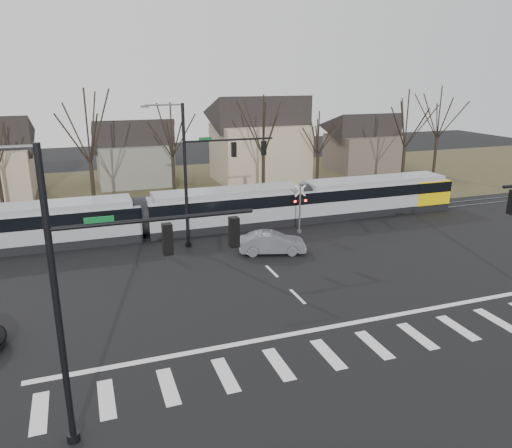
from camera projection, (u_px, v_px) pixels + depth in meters
name	position (u px, v px, depth m)	size (l,w,h in m)	color
ground	(313.00, 312.00, 26.38)	(140.00, 140.00, 0.00)	black
grass_verge	(186.00, 187.00, 55.24)	(140.00, 28.00, 0.01)	#38331E
crosswalk	(352.00, 349.00, 22.78)	(27.00, 2.60, 0.01)	silver
stop_line	(329.00, 327.00, 24.76)	(28.00, 0.35, 0.01)	silver
lane_dashes	(227.00, 228.00, 40.81)	(0.18, 30.00, 0.01)	silver
rail_pair	(228.00, 228.00, 40.62)	(90.00, 1.52, 0.06)	#59595E
tram	(226.00, 207.00, 40.29)	(42.07, 3.12, 3.19)	gray
sedan	(272.00, 243.00, 34.79)	(4.91, 2.84, 1.53)	slate
signal_pole_near_left	(108.00, 281.00, 15.98)	(9.28, 0.44, 10.20)	black
signal_pole_far	(207.00, 168.00, 35.23)	(9.28, 0.44, 10.20)	black
rail_crossing_signal	(300.00, 210.00, 38.98)	(1.08, 0.36, 4.00)	#59595B
tree_row	(217.00, 149.00, 49.03)	(59.20, 7.20, 10.00)	black
house_b	(134.00, 149.00, 56.09)	(8.64, 7.56, 7.65)	slate
house_c	(260.00, 136.00, 57.52)	(10.80, 8.64, 10.10)	tan
house_d	(363.00, 139.00, 64.52)	(8.64, 7.56, 7.65)	brown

